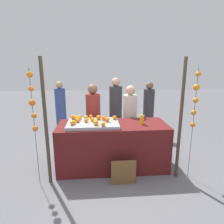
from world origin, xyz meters
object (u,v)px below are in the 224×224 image
object	(u,v)px
orange_1	(79,117)
vendor_left	(93,122)
stall_counter	(113,146)
vendor_right	(130,122)
chalkboard_sign	(124,172)
orange_0	(86,117)
juice_bottle	(142,120)

from	to	relation	value
orange_1	vendor_left	size ratio (longest dim) A/B	0.06
stall_counter	vendor_right	size ratio (longest dim) A/B	1.35
vendor_right	chalkboard_sign	bearing A→B (deg)	-104.03
orange_1	vendor_left	distance (m)	0.59
orange_1	vendor_right	size ratio (longest dim) A/B	0.06
orange_0	vendor_right	distance (m)	1.08
orange_0	vendor_left	xyz separation A→B (m)	(0.13, 0.50, -0.25)
stall_counter	chalkboard_sign	distance (m)	0.66
stall_counter	orange_1	bearing A→B (deg)	163.64
stall_counter	vendor_right	xyz separation A→B (m)	(0.44, 0.63, 0.28)
orange_0	juice_bottle	xyz separation A→B (m)	(1.05, -0.21, -0.01)
vendor_left	orange_0	bearing A→B (deg)	-104.55
vendor_left	stall_counter	bearing A→B (deg)	-60.31
chalkboard_sign	vendor_left	world-z (taller)	vendor_left
orange_1	vendor_left	world-z (taller)	vendor_left
orange_0	vendor_right	world-z (taller)	vendor_right
stall_counter	juice_bottle	world-z (taller)	juice_bottle
stall_counter	chalkboard_sign	size ratio (longest dim) A/B	4.66
chalkboard_sign	vendor_right	size ratio (longest dim) A/B	0.29
juice_bottle	chalkboard_sign	size ratio (longest dim) A/B	0.43
orange_0	vendor_left	world-z (taller)	vendor_left
vendor_left	vendor_right	bearing A→B (deg)	-2.03
stall_counter	orange_1	world-z (taller)	orange_1
orange_0	vendor_right	bearing A→B (deg)	26.42
stall_counter	chalkboard_sign	xyz separation A→B (m)	(0.13, -0.61, -0.23)
vendor_left	orange_1	bearing A→B (deg)	-119.41
vendor_left	vendor_right	distance (m)	0.81
orange_1	vendor_right	distance (m)	1.19
juice_bottle	vendor_left	bearing A→B (deg)	142.49
stall_counter	vendor_left	distance (m)	0.81
orange_0	chalkboard_sign	world-z (taller)	orange_0
stall_counter	orange_0	size ratio (longest dim) A/B	25.68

